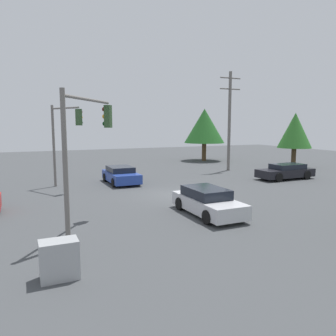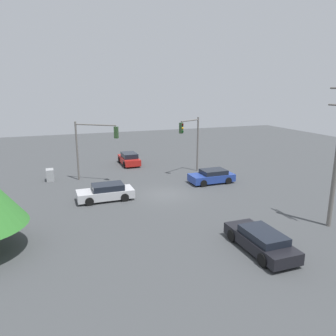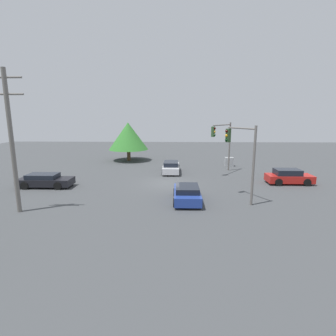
{
  "view_description": "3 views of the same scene",
  "coord_description": "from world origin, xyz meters",
  "px_view_note": "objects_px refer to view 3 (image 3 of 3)",
  "views": [
    {
      "loc": [
        -8.62,
        -18.27,
        4.36
      ],
      "look_at": [
        -0.54,
        -0.49,
        1.78
      ],
      "focal_mm": 35.0,
      "sensor_mm": 36.0,
      "label": 1
    },
    {
      "loc": [
        24.51,
        -8.78,
        8.76
      ],
      "look_at": [
        0.27,
        0.18,
        2.34
      ],
      "focal_mm": 35.0,
      "sensor_mm": 36.0,
      "label": 2
    },
    {
      "loc": [
        -0.92,
        24.33,
        6.4
      ],
      "look_at": [
        -0.22,
        0.76,
        1.66
      ],
      "focal_mm": 28.0,
      "sensor_mm": 36.0,
      "label": 3
    }
  ],
  "objects_px": {
    "traffic_signal_main": "(223,138)",
    "electrical_cabinet": "(229,162)",
    "sedan_red": "(289,177)",
    "sedan_dark": "(45,180)",
    "traffic_signal_cross": "(242,150)",
    "sedan_blue": "(187,193)",
    "sedan_silver": "(171,167)"
  },
  "relations": [
    {
      "from": "traffic_signal_main",
      "to": "traffic_signal_cross",
      "type": "height_order",
      "value": "traffic_signal_cross"
    },
    {
      "from": "sedan_red",
      "to": "traffic_signal_main",
      "type": "bearing_deg",
      "value": -130.02
    },
    {
      "from": "traffic_signal_main",
      "to": "electrical_cabinet",
      "type": "bearing_deg",
      "value": -165.76
    },
    {
      "from": "traffic_signal_main",
      "to": "electrical_cabinet",
      "type": "xyz_separation_m",
      "value": [
        -1.62,
        -4.07,
        -3.34
      ]
    },
    {
      "from": "traffic_signal_cross",
      "to": "electrical_cabinet",
      "type": "distance_m",
      "value": 14.39
    },
    {
      "from": "sedan_silver",
      "to": "traffic_signal_main",
      "type": "xyz_separation_m",
      "value": [
        -5.75,
        -0.01,
        3.27
      ]
    },
    {
      "from": "sedan_blue",
      "to": "sedan_dark",
      "type": "xyz_separation_m",
      "value": [
        12.7,
        -3.67,
        -0.0
      ]
    },
    {
      "from": "sedan_red",
      "to": "electrical_cabinet",
      "type": "distance_m",
      "value": 9.54
    },
    {
      "from": "sedan_dark",
      "to": "sedan_silver",
      "type": "bearing_deg",
      "value": 119.85
    },
    {
      "from": "sedan_silver",
      "to": "traffic_signal_main",
      "type": "distance_m",
      "value": 6.62
    },
    {
      "from": "sedan_silver",
      "to": "traffic_signal_cross",
      "type": "bearing_deg",
      "value": -60.98
    },
    {
      "from": "sedan_silver",
      "to": "traffic_signal_main",
      "type": "bearing_deg",
      "value": 0.1
    },
    {
      "from": "sedan_dark",
      "to": "sedan_silver",
      "type": "height_order",
      "value": "sedan_silver"
    },
    {
      "from": "sedan_red",
      "to": "electrical_cabinet",
      "type": "bearing_deg",
      "value": -155.83
    },
    {
      "from": "sedan_blue",
      "to": "electrical_cabinet",
      "type": "height_order",
      "value": "sedan_blue"
    },
    {
      "from": "sedan_red",
      "to": "traffic_signal_main",
      "type": "relative_size",
      "value": 0.74
    },
    {
      "from": "electrical_cabinet",
      "to": "sedan_red",
      "type": "bearing_deg",
      "value": 114.17
    },
    {
      "from": "traffic_signal_main",
      "to": "sedan_blue",
      "type": "bearing_deg",
      "value": 12.78
    },
    {
      "from": "sedan_dark",
      "to": "traffic_signal_main",
      "type": "bearing_deg",
      "value": 110.85
    },
    {
      "from": "sedan_dark",
      "to": "sedan_blue",
      "type": "bearing_deg",
      "value": 73.86
    },
    {
      "from": "sedan_blue",
      "to": "electrical_cabinet",
      "type": "distance_m",
      "value": 15.44
    },
    {
      "from": "sedan_silver",
      "to": "traffic_signal_cross",
      "type": "xyz_separation_m",
      "value": [
        -5.43,
        9.79,
        3.26
      ]
    },
    {
      "from": "sedan_dark",
      "to": "electrical_cabinet",
      "type": "height_order",
      "value": "sedan_dark"
    },
    {
      "from": "electrical_cabinet",
      "to": "traffic_signal_main",
      "type": "bearing_deg",
      "value": 68.26
    },
    {
      "from": "sedan_dark",
      "to": "traffic_signal_cross",
      "type": "relative_size",
      "value": 0.83
    },
    {
      "from": "sedan_silver",
      "to": "electrical_cabinet",
      "type": "height_order",
      "value": "sedan_silver"
    },
    {
      "from": "sedan_blue",
      "to": "sedan_dark",
      "type": "height_order",
      "value": "sedan_blue"
    },
    {
      "from": "traffic_signal_cross",
      "to": "electrical_cabinet",
      "type": "bearing_deg",
      "value": -37.16
    },
    {
      "from": "sedan_dark",
      "to": "sedan_red",
      "type": "xyz_separation_m",
      "value": [
        -22.58,
        -1.85,
        0.07
      ]
    },
    {
      "from": "sedan_blue",
      "to": "traffic_signal_cross",
      "type": "xyz_separation_m",
      "value": [
        -4.03,
        -0.38,
        3.27
      ]
    },
    {
      "from": "sedan_red",
      "to": "electrical_cabinet",
      "type": "relative_size",
      "value": 3.72
    },
    {
      "from": "sedan_blue",
      "to": "sedan_silver",
      "type": "distance_m",
      "value": 10.26
    }
  ]
}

